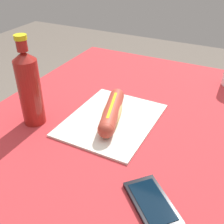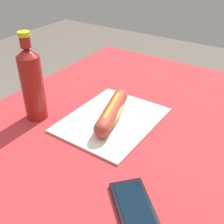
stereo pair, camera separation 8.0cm
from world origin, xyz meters
name	(u,v)px [view 1 (the left image)]	position (x,y,z in m)	size (l,w,h in m)	color
dining_table	(129,155)	(0.00, 0.00, 0.59)	(1.00, 0.84, 0.74)	brown
paper_wrapper	(112,120)	(-0.04, 0.04, 0.74)	(0.30, 0.24, 0.01)	silver
hot_dog	(112,112)	(-0.04, 0.04, 0.77)	(0.22, 0.10, 0.05)	#DBB26B
cell_phone	(152,203)	(-0.27, -0.16, 0.74)	(0.14, 0.15, 0.01)	black
soda_bottle	(29,87)	(-0.14, 0.24, 0.85)	(0.06, 0.06, 0.26)	maroon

